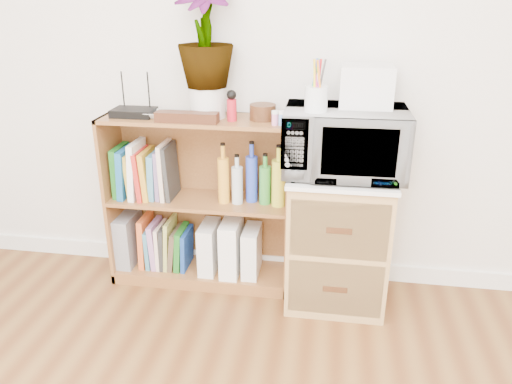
# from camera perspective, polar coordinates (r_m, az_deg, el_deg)

# --- Properties ---
(skirting_board) EXTENTS (4.00, 0.02, 0.10)m
(skirting_board) POSITION_cam_1_polar(r_m,az_deg,el_deg) (3.00, 1.22, -8.07)
(skirting_board) COLOR white
(skirting_board) RESTS_ON ground
(bookshelf) EXTENTS (1.00, 0.30, 0.95)m
(bookshelf) POSITION_cam_1_polar(r_m,az_deg,el_deg) (2.74, -6.37, -1.22)
(bookshelf) COLOR brown
(bookshelf) RESTS_ON ground
(wicker_unit) EXTENTS (0.50, 0.45, 0.70)m
(wicker_unit) POSITION_cam_1_polar(r_m,az_deg,el_deg) (2.64, 9.28, -5.35)
(wicker_unit) COLOR #9E7542
(wicker_unit) RESTS_ON ground
(microwave) EXTENTS (0.59, 0.40, 0.32)m
(microwave) POSITION_cam_1_polar(r_m,az_deg,el_deg) (2.44, 10.05, 5.66)
(microwave) COLOR silver
(microwave) RESTS_ON wicker_unit
(pen_cup) EXTENTS (0.10, 0.10, 0.11)m
(pen_cup) POSITION_cam_1_polar(r_m,az_deg,el_deg) (2.31, 6.88, 10.51)
(pen_cup) COLOR silver
(pen_cup) RESTS_ON microwave
(small_appliance) EXTENTS (0.24, 0.20, 0.19)m
(small_appliance) POSITION_cam_1_polar(r_m,az_deg,el_deg) (2.45, 12.49, 11.75)
(small_appliance) COLOR silver
(small_appliance) RESTS_ON microwave
(router) EXTENTS (0.21, 0.15, 0.04)m
(router) POSITION_cam_1_polar(r_m,az_deg,el_deg) (2.68, -13.79, 8.84)
(router) COLOR black
(router) RESTS_ON bookshelf
(white_bowl) EXTENTS (0.13, 0.13, 0.03)m
(white_bowl) POSITION_cam_1_polar(r_m,az_deg,el_deg) (2.63, -11.87, 8.70)
(white_bowl) COLOR silver
(white_bowl) RESTS_ON bookshelf
(plant_pot) EXTENTS (0.18, 0.18, 0.15)m
(plant_pot) POSITION_cam_1_polar(r_m,az_deg,el_deg) (2.58, -5.56, 10.19)
(plant_pot) COLOR silver
(plant_pot) RESTS_ON bookshelf
(potted_plant) EXTENTS (0.29, 0.29, 0.51)m
(potted_plant) POSITION_cam_1_polar(r_m,az_deg,el_deg) (2.53, -5.85, 17.55)
(potted_plant) COLOR #29672C
(potted_plant) RESTS_ON plant_pot
(trinket_box) EXTENTS (0.31, 0.08, 0.05)m
(trinket_box) POSITION_cam_1_polar(r_m,az_deg,el_deg) (2.50, -7.90, 8.47)
(trinket_box) COLOR #35190E
(trinket_box) RESTS_ON bookshelf
(kokeshi_doll) EXTENTS (0.05, 0.05, 0.11)m
(kokeshi_doll) POSITION_cam_1_polar(r_m,az_deg,el_deg) (2.50, -2.78, 9.33)
(kokeshi_doll) COLOR #B41624
(kokeshi_doll) RESTS_ON bookshelf
(wooden_bowl) EXTENTS (0.13, 0.13, 0.08)m
(wooden_bowl) POSITION_cam_1_polar(r_m,az_deg,el_deg) (2.52, 0.77, 9.13)
(wooden_bowl) COLOR #351D0E
(wooden_bowl) RESTS_ON bookshelf
(paint_jars) EXTENTS (0.10, 0.04, 0.05)m
(paint_jars) POSITION_cam_1_polar(r_m,az_deg,el_deg) (2.42, 2.94, 8.20)
(paint_jars) COLOR pink
(paint_jars) RESTS_ON bookshelf
(file_box) EXTENTS (0.09, 0.24, 0.30)m
(file_box) POSITION_cam_1_polar(r_m,az_deg,el_deg) (2.99, -14.32, -5.17)
(file_box) COLOR slate
(file_box) RESTS_ON bookshelf
(magazine_holder_left) EXTENTS (0.09, 0.22, 0.28)m
(magazine_holder_left) POSITION_cam_1_polar(r_m,az_deg,el_deg) (2.84, -5.35, -6.26)
(magazine_holder_left) COLOR silver
(magazine_holder_left) RESTS_ON bookshelf
(magazine_holder_mid) EXTENTS (0.10, 0.25, 0.31)m
(magazine_holder_mid) POSITION_cam_1_polar(r_m,az_deg,el_deg) (2.81, -2.80, -6.17)
(magazine_holder_mid) COLOR white
(magazine_holder_mid) RESTS_ON bookshelf
(magazine_holder_right) EXTENTS (0.09, 0.22, 0.27)m
(magazine_holder_right) POSITION_cam_1_polar(r_m,az_deg,el_deg) (2.80, -0.49, -6.74)
(magazine_holder_right) COLOR silver
(magazine_holder_right) RESTS_ON bookshelf
(cookbooks) EXTENTS (0.32, 0.20, 0.31)m
(cookbooks) POSITION_cam_1_polar(r_m,az_deg,el_deg) (2.78, -12.58, 2.28)
(cookbooks) COLOR #1A641C
(cookbooks) RESTS_ON bookshelf
(liquor_bottles) EXTENTS (0.36, 0.07, 0.32)m
(liquor_bottles) POSITION_cam_1_polar(r_m,az_deg,el_deg) (2.62, -0.19, 1.89)
(liquor_bottles) COLOR gold
(liquor_bottles) RESTS_ON bookshelf
(lower_books) EXTENTS (0.28, 0.19, 0.30)m
(lower_books) POSITION_cam_1_polar(r_m,az_deg,el_deg) (2.93, -10.33, -5.91)
(lower_books) COLOR #D75A25
(lower_books) RESTS_ON bookshelf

